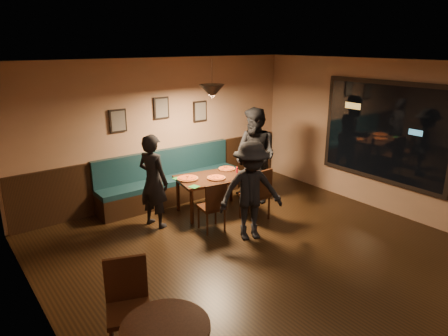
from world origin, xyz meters
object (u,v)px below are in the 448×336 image
soda_glass (246,172)px  tabasco_bottle (237,169)px  booth_bench (171,177)px  chair_near_left (211,206)px  chair_near_right (255,194)px  diner_right (255,156)px  cafe_chair_far (129,310)px  dining_table (213,194)px  diner_front (251,191)px  diner_left (153,181)px

soda_glass → tabasco_bottle: bearing=101.1°
booth_bench → chair_near_left: booth_bench is taller
booth_bench → chair_near_right: (0.77, -1.66, -0.02)m
booth_bench → diner_right: bearing=-35.9°
soda_glass → tabasco_bottle: 0.22m
chair_near_right → cafe_chair_far: size_ratio=0.97×
tabasco_bottle → booth_bench: bearing=130.3°
dining_table → tabasco_bottle: tabasco_bottle is taller
chair_near_left → chair_near_right: (0.88, -0.10, 0.05)m
dining_table → tabasco_bottle: size_ratio=9.70×
chair_near_right → soda_glass: 0.53m
chair_near_left → cafe_chair_far: bearing=-133.7°
chair_near_left → tabasco_bottle: bearing=36.7°
diner_front → soda_glass: (0.69, 0.94, -0.05)m
chair_near_right → tabasco_bottle: size_ratio=7.21×
chair_near_left → diner_right: 1.66m
diner_left → diner_front: 1.69m
chair_near_left → diner_front: size_ratio=0.54×
diner_left → cafe_chair_far: diner_left is taller
diner_front → chair_near_left: bearing=139.5°
chair_near_left → diner_right: (1.47, 0.58, 0.50)m
chair_near_left → chair_near_right: bearing=1.4°
chair_near_left → booth_bench: bearing=93.7°
chair_near_right → booth_bench: bearing=112.5°
chair_near_right → cafe_chair_far: (-3.20, -1.73, 0.01)m
diner_left → cafe_chair_far: (-1.63, -2.56, -0.32)m
cafe_chair_far → dining_table: bearing=-118.1°
diner_left → soda_glass: 1.76m
booth_bench → diner_left: size_ratio=1.84×
chair_near_left → chair_near_right: chair_near_right is taller
chair_near_right → diner_front: (-0.55, -0.52, 0.33)m
booth_bench → tabasco_bottle: (0.86, -1.02, 0.26)m
chair_near_left → soda_glass: (1.02, 0.32, 0.33)m
cafe_chair_far → diner_right: bearing=-127.0°
dining_table → soda_glass: size_ratio=8.96×
soda_glass → chair_near_right: bearing=-108.5°
dining_table → tabasco_bottle: 0.66m
diner_right → tabasco_bottle: size_ratio=14.10×
dining_table → diner_right: 1.17m
dining_table → cafe_chair_far: 3.71m
diner_right → cafe_chair_far: bearing=-65.0°
soda_glass → cafe_chair_far: (-3.34, -2.15, -0.27)m
cafe_chair_far → diner_left: bearing=-101.9°
diner_front → dining_table: bearing=105.1°
booth_bench → soda_glass: 1.56m
diner_left → cafe_chair_far: 3.05m
diner_front → cafe_chair_far: (-2.65, -1.21, -0.32)m
soda_glass → diner_right: bearing=29.7°
booth_bench → diner_left: (-0.80, -0.83, 0.32)m
diner_right → dining_table: bearing=-99.8°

